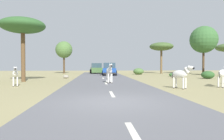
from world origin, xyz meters
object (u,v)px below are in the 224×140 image
at_px(rock_2, 66,77).
at_px(bush_3, 138,71).
at_px(zebra_2, 181,75).
at_px(zebra_1, 223,74).
at_px(zebra_3, 15,74).
at_px(tree_3, 23,26).
at_px(bush_1, 172,75).
at_px(tree_5, 204,40).
at_px(bush_2, 208,75).
at_px(tree_1, 161,47).
at_px(tree_4, 64,50).
at_px(rock_1, 174,76).
at_px(zebra_0, 109,71).
at_px(car_0, 96,69).
at_px(car_1, 109,69).

bearing_deg(rock_2, bush_3, 40.04).
relative_size(zebra_2, bush_3, 0.91).
bearing_deg(zebra_1, zebra_3, -132.42).
bearing_deg(zebra_1, tree_3, -145.90).
bearing_deg(bush_1, bush_3, 116.83).
height_order(zebra_1, tree_5, tree_5).
distance_m(zebra_3, bush_2, 18.79).
bearing_deg(tree_1, bush_1, -99.75).
height_order(tree_4, bush_2, tree_4).
xyz_separation_m(tree_3, bush_2, (18.47, 2.50, -4.47)).
height_order(tree_5, rock_1, tree_5).
xyz_separation_m(bush_2, bush_3, (-5.44, 10.15, 0.07)).
distance_m(zebra_0, car_0, 18.72).
bearing_deg(car_1, tree_1, -146.09).
distance_m(tree_5, rock_1, 13.38).
bearing_deg(zebra_3, zebra_1, 151.94).
xyz_separation_m(car_0, tree_4, (-5.60, 1.15, 3.26)).
distance_m(zebra_2, rock_2, 13.65).
distance_m(zebra_1, bush_1, 12.28).
xyz_separation_m(bush_3, rock_2, (-9.94, -8.35, -0.31)).
height_order(tree_1, bush_3, tree_1).
relative_size(tree_1, bush_1, 6.68).
relative_size(tree_1, tree_3, 0.95).
height_order(bush_2, rock_2, bush_2).
bearing_deg(tree_3, bush_2, 7.70).
height_order(zebra_3, car_0, car_0).
distance_m(rock_1, rock_2, 12.13).
height_order(tree_1, bush_1, tree_1).
distance_m(zebra_3, bush_1, 18.54).
height_order(car_0, bush_1, car_0).
height_order(tree_5, bush_3, tree_5).
bearing_deg(tree_1, zebra_1, -97.36).
height_order(tree_4, bush_1, tree_4).
bearing_deg(rock_1, car_0, 124.51).
bearing_deg(zebra_2, tree_5, -155.64).
relative_size(car_1, rock_2, 7.13).
bearing_deg(tree_1, zebra_0, -119.37).
bearing_deg(tree_4, tree_3, -92.86).
bearing_deg(zebra_2, tree_1, -138.80).
bearing_deg(zebra_1, rock_1, 142.92).
bearing_deg(car_0, tree_3, -115.81).
height_order(zebra_0, zebra_3, zebra_0).
distance_m(car_1, rock_2, 8.07).
bearing_deg(bush_3, tree_1, 33.57).
height_order(zebra_2, car_1, car_1).
relative_size(tree_3, rock_1, 8.18).
bearing_deg(rock_2, zebra_0, -56.58).
distance_m(zebra_1, tree_3, 16.41).
relative_size(tree_5, bush_3, 4.68).
bearing_deg(tree_1, tree_4, 174.05).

